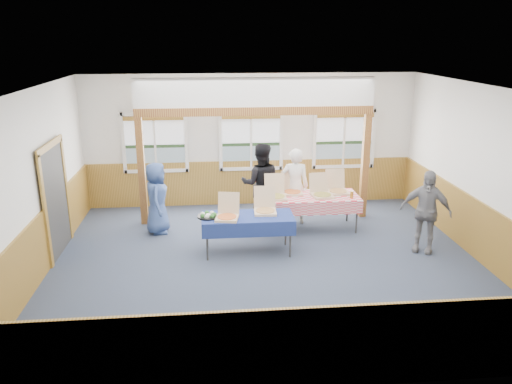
% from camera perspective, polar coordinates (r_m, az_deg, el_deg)
% --- Properties ---
extents(floor, '(8.00, 8.00, 0.00)m').
position_cam_1_polar(floor, '(9.38, 1.28, -8.09)').
color(floor, '#2C3348').
rests_on(floor, ground).
extents(ceiling, '(8.00, 8.00, 0.00)m').
position_cam_1_polar(ceiling, '(8.50, 1.42, 11.76)').
color(ceiling, white).
rests_on(ceiling, wall_back).
extents(wall_back, '(8.00, 0.00, 8.00)m').
position_cam_1_polar(wall_back, '(12.19, -0.59, 5.91)').
color(wall_back, silver).
rests_on(wall_back, floor).
extents(wall_front, '(8.00, 0.00, 8.00)m').
position_cam_1_polar(wall_front, '(5.57, 5.60, -8.69)').
color(wall_front, silver).
rests_on(wall_front, floor).
extents(wall_left, '(0.00, 8.00, 8.00)m').
position_cam_1_polar(wall_left, '(9.25, -24.10, 0.57)').
color(wall_left, silver).
rests_on(wall_left, floor).
extents(wall_right, '(0.00, 8.00, 8.00)m').
position_cam_1_polar(wall_right, '(10.08, 24.57, 1.82)').
color(wall_right, silver).
rests_on(wall_right, floor).
extents(wainscot_back, '(7.98, 0.05, 1.10)m').
position_cam_1_polar(wainscot_back, '(12.42, -0.56, 1.13)').
color(wainscot_back, brown).
rests_on(wainscot_back, floor).
extents(wainscot_front, '(7.98, 0.05, 1.10)m').
position_cam_1_polar(wainscot_front, '(6.12, 5.26, -17.45)').
color(wainscot_front, brown).
rests_on(wainscot_front, floor).
extents(wainscot_left, '(0.05, 6.98, 1.10)m').
position_cam_1_polar(wainscot_left, '(9.57, -23.18, -5.44)').
color(wainscot_left, brown).
rests_on(wainscot_left, floor).
extents(wainscot_right, '(0.05, 6.98, 1.10)m').
position_cam_1_polar(wainscot_right, '(10.37, 23.73, -3.77)').
color(wainscot_right, brown).
rests_on(wainscot_right, floor).
extents(cased_opening, '(0.06, 1.30, 2.10)m').
position_cam_1_polar(cased_opening, '(10.21, -21.99, -0.91)').
color(cased_opening, '#2E2E2E').
rests_on(cased_opening, wall_left).
extents(window_left, '(1.56, 0.10, 1.46)m').
position_cam_1_polar(window_left, '(12.16, -11.49, 5.91)').
color(window_left, white).
rests_on(window_left, wall_back).
extents(window_mid, '(1.56, 0.10, 1.46)m').
position_cam_1_polar(window_mid, '(12.13, -0.57, 6.23)').
color(window_mid, white).
rests_on(window_mid, wall_back).
extents(window_right, '(1.56, 0.10, 1.46)m').
position_cam_1_polar(window_right, '(12.53, 10.03, 6.33)').
color(window_right, white).
rests_on(window_right, wall_back).
extents(post_left, '(0.15, 0.15, 2.40)m').
position_cam_1_polar(post_left, '(11.17, -12.94, 2.27)').
color(post_left, '#622D15').
rests_on(post_left, floor).
extents(post_right, '(0.15, 0.15, 2.40)m').
position_cam_1_polar(post_right, '(11.61, 12.34, 2.88)').
color(post_right, '#622D15').
rests_on(post_right, floor).
extents(cross_beam, '(5.15, 0.18, 0.18)m').
position_cam_1_polar(cross_beam, '(10.86, -0.06, 9.24)').
color(cross_beam, '#622D15').
rests_on(cross_beam, post_left).
extents(table_left, '(1.89, 1.27, 0.76)m').
position_cam_1_polar(table_left, '(9.54, -0.95, -3.08)').
color(table_left, '#2E2E2E').
rests_on(table_left, floor).
extents(table_right, '(2.18, 1.15, 0.76)m').
position_cam_1_polar(table_right, '(10.79, 6.14, -0.66)').
color(table_right, '#2E2E2E').
rests_on(table_right, floor).
extents(pizza_box_a, '(0.49, 0.56, 0.45)m').
position_cam_1_polar(pizza_box_a, '(9.37, -3.30, -2.66)').
color(pizza_box_a, tan).
rests_on(pizza_box_a, table_left).
extents(pizza_box_b, '(0.45, 0.54, 0.46)m').
position_cam_1_polar(pizza_box_b, '(9.68, 1.05, -1.96)').
color(pizza_box_b, tan).
rests_on(pizza_box_b, table_left).
extents(pizza_box_c, '(0.43, 0.53, 0.47)m').
position_cam_1_polar(pizza_box_c, '(10.54, 2.26, -0.32)').
color(pizza_box_c, tan).
rests_on(pizza_box_c, table_right).
extents(pizza_box_d, '(0.41, 0.50, 0.45)m').
position_cam_1_polar(pizza_box_d, '(10.87, 4.15, 0.19)').
color(pizza_box_d, tan).
rests_on(pizza_box_d, table_right).
extents(pizza_box_e, '(0.49, 0.57, 0.46)m').
position_cam_1_polar(pizza_box_e, '(10.73, 7.51, -0.14)').
color(pizza_box_e, tan).
rests_on(pizza_box_e, table_right).
extents(pizza_box_f, '(0.46, 0.55, 0.47)m').
position_cam_1_polar(pizza_box_f, '(11.03, 9.31, 0.27)').
color(pizza_box_f, tan).
rests_on(pizza_box_f, table_right).
extents(veggie_tray, '(0.41, 0.41, 0.09)m').
position_cam_1_polar(veggie_tray, '(9.48, -5.49, -2.70)').
color(veggie_tray, black).
rests_on(veggie_tray, table_left).
extents(drink_glass, '(0.07, 0.07, 0.15)m').
position_cam_1_polar(drink_glass, '(10.72, 10.88, -0.29)').
color(drink_glass, '#966319').
rests_on(drink_glass, table_right).
extents(woman_white, '(0.67, 0.48, 1.71)m').
position_cam_1_polar(woman_white, '(11.08, 4.44, 0.68)').
color(woman_white, silver).
rests_on(woman_white, floor).
extents(woman_black, '(0.96, 0.79, 1.81)m').
position_cam_1_polar(woman_black, '(11.05, 0.53, 0.96)').
color(woman_black, black).
rests_on(woman_black, floor).
extents(man_blue, '(0.50, 0.76, 1.54)m').
position_cam_1_polar(man_blue, '(10.72, -11.27, -0.68)').
color(man_blue, '#354D86').
rests_on(man_blue, floor).
extents(person_grey, '(1.03, 0.84, 1.64)m').
position_cam_1_polar(person_grey, '(10.11, 18.81, -2.11)').
color(person_grey, slate).
rests_on(person_grey, floor).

